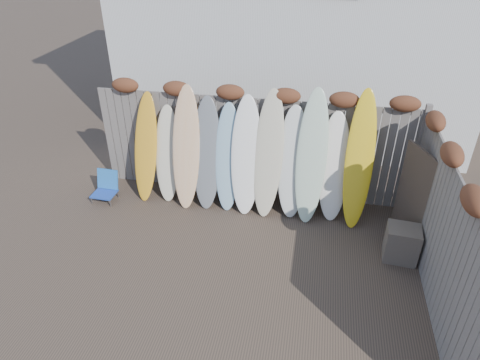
% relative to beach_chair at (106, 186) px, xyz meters
% --- Properties ---
extents(ground, '(80.00, 80.00, 0.00)m').
position_rel_beach_chair_xyz_m(ground, '(2.76, -1.64, -0.27)').
color(ground, '#493A2D').
extents(back_fence, '(6.05, 0.28, 2.24)m').
position_rel_beach_chair_xyz_m(back_fence, '(2.82, 0.75, 0.92)').
color(back_fence, slate).
rests_on(back_fence, ground).
extents(right_fence, '(0.28, 4.40, 2.24)m').
position_rel_beach_chair_xyz_m(right_fence, '(5.76, -1.39, 0.88)').
color(right_fence, slate).
rests_on(right_fence, ground).
extents(beach_chair, '(0.45, 0.48, 0.57)m').
position_rel_beach_chair_xyz_m(beach_chair, '(0.00, 0.00, 0.00)').
color(beach_chair, '#234BB2').
rests_on(beach_chair, ground).
extents(wooden_crate, '(0.55, 0.47, 0.60)m').
position_rel_beach_chair_xyz_m(wooden_crate, '(5.46, -0.75, 0.03)').
color(wooden_crate, '#463935').
rests_on(wooden_crate, ground).
extents(lattice_panel, '(0.49, 1.05, 1.68)m').
position_rel_beach_chair_xyz_m(lattice_panel, '(5.68, -0.30, 0.58)').
color(lattice_panel, '#31251D').
rests_on(lattice_panel, ground).
extents(surfboard_0, '(0.52, 0.76, 2.04)m').
position_rel_beach_chair_xyz_m(surfboard_0, '(0.78, 0.34, 0.75)').
color(surfboard_0, gold).
rests_on(surfboard_0, ground).
extents(surfboard_1, '(0.53, 0.69, 1.81)m').
position_rel_beach_chair_xyz_m(surfboard_1, '(1.19, 0.38, 0.64)').
color(surfboard_1, beige).
rests_on(surfboard_1, ground).
extents(surfboard_2, '(0.56, 0.82, 2.24)m').
position_rel_beach_chair_xyz_m(surfboard_2, '(1.61, 0.28, 0.85)').
color(surfboard_2, '#E7AF83').
rests_on(surfboard_2, ground).
extents(surfboard_3, '(0.59, 0.77, 2.05)m').
position_rel_beach_chair_xyz_m(surfboard_3, '(1.99, 0.31, 0.76)').
color(surfboard_3, slate).
rests_on(surfboard_3, ground).
extents(surfboard_4, '(0.54, 0.74, 1.96)m').
position_rel_beach_chair_xyz_m(surfboard_4, '(2.39, 0.32, 0.71)').
color(surfboard_4, '#8CB3C7').
rests_on(surfboard_4, ground).
extents(surfboard_5, '(0.62, 0.80, 2.13)m').
position_rel_beach_chair_xyz_m(surfboard_5, '(2.73, 0.29, 0.80)').
color(surfboard_5, white).
rests_on(surfboard_5, ground).
extents(surfboard_6, '(0.55, 0.82, 2.26)m').
position_rel_beach_chair_xyz_m(surfboard_6, '(3.14, 0.30, 0.86)').
color(surfboard_6, beige).
rests_on(surfboard_6, ground).
extents(surfboard_7, '(0.62, 0.76, 1.99)m').
position_rel_beach_chair_xyz_m(surfboard_7, '(3.58, 0.33, 0.73)').
color(surfboard_7, silver).
rests_on(surfboard_7, ground).
extents(surfboard_8, '(0.54, 0.82, 2.33)m').
position_rel_beach_chair_xyz_m(surfboard_8, '(3.91, 0.28, 0.90)').
color(surfboard_8, silver).
rests_on(surfboard_8, ground).
extents(surfboard_9, '(0.61, 0.74, 1.92)m').
position_rel_beach_chair_xyz_m(surfboard_9, '(4.32, 0.36, 0.70)').
color(surfboard_9, white).
rests_on(surfboard_9, ground).
extents(surfboard_10, '(0.49, 0.83, 2.37)m').
position_rel_beach_chair_xyz_m(surfboard_10, '(4.72, 0.28, 0.92)').
color(surfboard_10, yellow).
rests_on(surfboard_10, ground).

